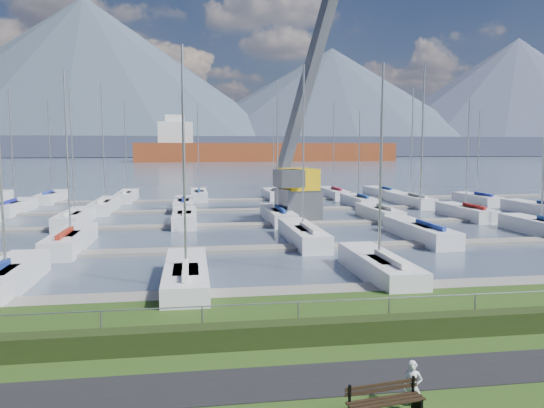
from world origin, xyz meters
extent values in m
cube|color=black|center=(0.00, -3.00, 0.01)|extent=(160.00, 2.00, 0.04)
cube|color=#49566B|center=(0.00, 260.00, -0.40)|extent=(800.00, 540.00, 0.20)
cube|color=black|center=(0.00, -0.40, 0.35)|extent=(80.00, 0.70, 0.70)
cylinder|color=gray|center=(0.00, 0.00, 1.20)|extent=(80.00, 0.04, 0.04)
cube|color=#3D455A|center=(0.00, 330.00, 6.00)|extent=(900.00, 80.00, 12.00)
cone|color=#3F4C5D|center=(-80.00, 400.00, 57.50)|extent=(340.00, 340.00, 115.00)
cone|color=#3F4A5D|center=(110.00, 410.00, 42.50)|extent=(300.00, 300.00, 85.00)
cone|color=#434A62|center=(280.00, 420.00, 50.00)|extent=(320.00, 320.00, 100.00)
cube|color=slate|center=(0.00, 6.00, -0.22)|extent=(90.00, 1.60, 0.25)
cube|color=slate|center=(0.00, 16.00, -0.22)|extent=(90.00, 1.60, 0.25)
cube|color=slate|center=(0.00, 26.00, -0.22)|extent=(90.00, 1.60, 0.25)
cube|color=slate|center=(0.00, 36.00, -0.22)|extent=(90.00, 1.60, 0.25)
cube|color=gray|center=(0.00, 46.00, -0.22)|extent=(90.00, 1.60, 0.25)
cube|color=black|center=(-0.89, -5.15, 0.65)|extent=(0.06, 0.06, 0.40)
cube|color=black|center=(0.72, -5.09, 0.23)|extent=(0.12, 0.40, 0.45)
cube|color=black|center=(0.69, -4.91, 0.65)|extent=(0.06, 0.06, 0.40)
cube|color=black|center=(-0.05, -5.36, 0.45)|extent=(1.79, 0.37, 0.04)
cube|color=black|center=(-0.07, -5.21, 0.45)|extent=(1.79, 0.37, 0.04)
cube|color=black|center=(-0.09, -5.06, 0.45)|extent=(1.79, 0.37, 0.04)
cube|color=black|center=(-0.10, -5.01, 0.62)|extent=(1.79, 0.31, 0.08)
cube|color=black|center=(-0.10, -5.01, 0.74)|extent=(1.79, 0.31, 0.08)
imported|color=silver|center=(0.79, -4.66, 0.62)|extent=(0.53, 0.46, 1.23)
cube|color=slate|center=(4.78, 28.38, 1.20)|extent=(3.75, 3.75, 2.60)
cube|color=#E7B30D|center=(4.78, 28.38, 3.30)|extent=(3.20, 3.83, 1.80)
cube|color=slate|center=(6.58, 32.88, 12.30)|extent=(4.96, 10.83, 19.89)
cube|color=#515258|center=(3.58, 26.38, 3.50)|extent=(2.38, 2.54, 1.40)
cube|color=brown|center=(28.31, 211.56, 2.50)|extent=(112.15, 23.59, 10.00)
cube|color=silver|center=(-10.62, 209.59, 10.00)|extent=(14.69, 14.69, 12.00)
cube|color=silver|center=(-10.62, 209.59, 17.00)|extent=(8.39, 8.39, 4.00)
camera|label=1|loc=(-4.27, -15.91, 6.08)|focal=35.00mm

